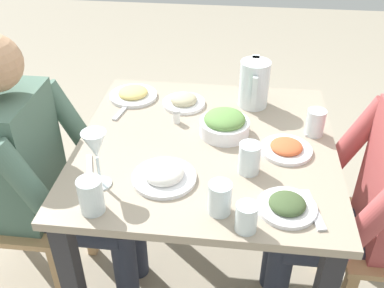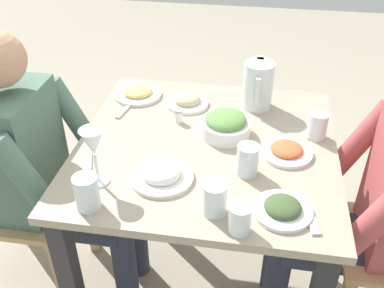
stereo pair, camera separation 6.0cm
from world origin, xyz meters
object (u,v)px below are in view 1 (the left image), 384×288
(plate_rice_curry, at_px, (286,148))
(plate_fries, at_px, (133,94))
(plate_dolmas, at_px, (287,205))
(water_glass_far_left, at_px, (315,122))
(diner_far, at_px, (373,194))
(salt_shaker, at_px, (177,116))
(water_glass_by_pitcher, at_px, (249,158))
(water_glass_near_right, at_px, (220,198))
(diner_near, at_px, (46,171))
(chair_near, at_px, (3,196))
(water_glass_far_right, at_px, (91,196))
(dining_table, at_px, (206,170))
(plate_beans, at_px, (184,101))
(water_glass_center, at_px, (246,217))
(wine_glass, at_px, (95,148))
(water_pitcher, at_px, (254,84))
(plate_yoghurt, at_px, (164,175))
(salad_bowl, at_px, (224,124))

(plate_rice_curry, relative_size, plate_fries, 0.90)
(plate_dolmas, height_order, water_glass_far_left, water_glass_far_left)
(plate_dolmas, distance_m, plate_rice_curry, 0.30)
(diner_far, height_order, salt_shaker, diner_far)
(water_glass_by_pitcher, bearing_deg, plate_rice_curry, 134.48)
(water_glass_near_right, bearing_deg, diner_near, -111.67)
(chair_near, xyz_separation_m, plate_fries, (-0.39, 0.46, 0.28))
(plate_dolmas, bearing_deg, water_glass_far_right, -83.07)
(plate_rice_curry, bearing_deg, diner_near, -85.68)
(dining_table, bearing_deg, plate_fries, -132.16)
(plate_rice_curry, relative_size, plate_beans, 1.03)
(water_glass_far_right, distance_m, salt_shaker, 0.54)
(dining_table, height_order, water_glass_center, water_glass_center)
(chair_near, height_order, plate_rice_curry, chair_near)
(plate_fries, relative_size, water_glass_far_left, 2.02)
(diner_far, relative_size, water_glass_by_pitcher, 10.89)
(salt_shaker, bearing_deg, wine_glass, -25.00)
(water_pitcher, bearing_deg, water_glass_near_right, -8.28)
(water_glass_center, bearing_deg, plate_beans, -158.69)
(water_glass_far_left, bearing_deg, plate_rice_curry, -40.80)
(plate_beans, distance_m, plate_yoghurt, 0.49)
(plate_beans, bearing_deg, plate_rice_curry, 54.29)
(salad_bowl, bearing_deg, chair_near, -79.74)
(chair_near, relative_size, water_pitcher, 4.50)
(diner_near, bearing_deg, water_glass_far_right, 44.16)
(water_glass_far_left, bearing_deg, chair_near, -80.83)
(plate_rice_curry, distance_m, water_glass_center, 0.41)
(water_glass_by_pitcher, xyz_separation_m, salt_shaker, (-0.27, -0.28, -0.03))
(salad_bowl, distance_m, salt_shaker, 0.20)
(diner_far, xyz_separation_m, plate_rice_curry, (-0.06, -0.31, 0.13))
(dining_table, distance_m, water_glass_far_left, 0.44)
(plate_dolmas, relative_size, plate_rice_curry, 0.98)
(salad_bowl, distance_m, water_glass_by_pitcher, 0.24)
(chair_near, xyz_separation_m, water_glass_by_pitcher, (0.06, 0.95, 0.31))
(water_glass_center, height_order, salt_shaker, water_glass_center)
(water_glass_by_pitcher, bearing_deg, diner_far, 98.88)
(plate_dolmas, distance_m, plate_yoghurt, 0.39)
(plate_dolmas, relative_size, salt_shaker, 3.27)
(diner_far, bearing_deg, water_glass_far_right, -71.01)
(diner_far, relative_size, plate_yoghurt, 5.55)
(water_glass_far_left, xyz_separation_m, salt_shaker, (-0.02, -0.52, -0.02))
(diner_near, relative_size, water_glass_far_left, 11.59)
(chair_near, xyz_separation_m, water_glass_far_right, (0.30, 0.49, 0.32))
(plate_dolmas, bearing_deg, plate_rice_curry, 177.06)
(diner_near, bearing_deg, plate_dolmas, 74.93)
(dining_table, height_order, plate_beans, plate_beans)
(diner_far, xyz_separation_m, plate_yoghurt, (0.14, -0.71, 0.14))
(dining_table, bearing_deg, diner_near, -81.81)
(water_pitcher, height_order, salt_shaker, water_pitcher)
(plate_dolmas, height_order, wine_glass, wine_glass)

